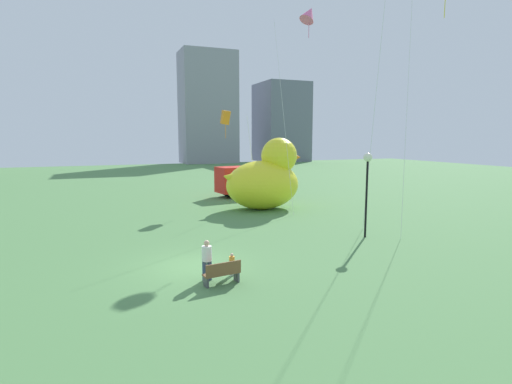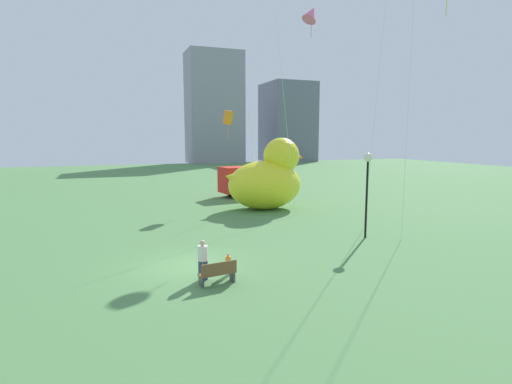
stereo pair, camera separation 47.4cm
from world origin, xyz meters
name	(u,v)px [view 1 (the left image)]	position (x,y,z in m)	size (l,w,h in m)	color
ground_plane	(192,266)	(0.00, 0.00, 0.00)	(140.00, 140.00, 0.00)	#51834A
park_bench	(222,273)	(0.57, -2.64, 0.47)	(1.49, 0.64, 0.90)	brown
person_adult	(207,258)	(0.15, -1.95, 0.89)	(0.39, 0.39, 1.61)	#38476B
person_child	(232,263)	(1.23, -1.80, 0.51)	(0.23, 0.23, 0.93)	silver
giant_inflatable_duck	(265,179)	(8.64, 12.02, 2.37)	(6.71, 4.31, 5.56)	yellow
lamppost	(367,173)	(10.25, 1.50, 3.65)	(0.48, 0.48, 4.74)	black
box_truck	(247,181)	(9.72, 19.12, 1.45)	(6.32, 3.18, 2.85)	red
city_skyline	(118,95)	(1.23, 67.17, 13.71)	(82.74, 18.94, 35.53)	gray
kite_pink	(309,14)	(11.56, 10.76, 14.59)	(2.95, 4.01, 15.38)	silver
kite_orange	(226,118)	(6.48, 15.33, 7.17)	(3.48, 3.84, 7.83)	silver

